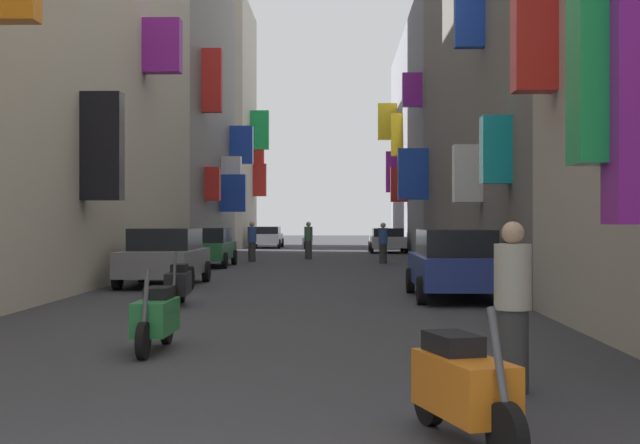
{
  "coord_description": "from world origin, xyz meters",
  "views": [
    {
      "loc": [
        1.22,
        -3.1,
        1.75
      ],
      "look_at": [
        0.48,
        28.2,
        1.71
      ],
      "focal_mm": 47.79,
      "sensor_mm": 36.0,
      "label": 1
    }
  ],
  "objects": [
    {
      "name": "parked_car_green",
      "position": [
        -3.88,
        29.5,
        0.77
      ],
      "size": [
        1.88,
        4.3,
        1.48
      ],
      "color": "#236638",
      "rests_on": "ground"
    },
    {
      "name": "building_right_mid_b",
      "position": [
        7.99,
        47.78,
        6.55
      ],
      "size": [
        7.26,
        24.44,
        13.11
      ],
      "color": "gray",
      "rests_on": "ground"
    },
    {
      "name": "pedestrian_near_right",
      "position": [
        3.0,
        32.14,
        0.84
      ],
      "size": [
        0.54,
        0.54,
        1.69
      ],
      "color": "#343434",
      "rests_on": "ground"
    },
    {
      "name": "pedestrian_crossing",
      "position": [
        -0.24,
        35.94,
        0.86
      ],
      "size": [
        0.49,
        0.49,
        1.72
      ],
      "color": "#3E3E3E",
      "rests_on": "ground"
    },
    {
      "name": "scooter_green",
      "position": [
        -1.26,
        8.27,
        0.46
      ],
      "size": [
        0.45,
        1.87,
        1.13
      ],
      "color": "#287F3D",
      "rests_on": "ground"
    },
    {
      "name": "building_left_mid_a",
      "position": [
        -7.99,
        39.39,
        10.76
      ],
      "size": [
        7.32,
        15.01,
        21.56
      ],
      "color": "slate",
      "rests_on": "ground"
    },
    {
      "name": "parked_car_silver",
      "position": [
        3.84,
        44.15,
        0.72
      ],
      "size": [
        2.03,
        4.4,
        1.35
      ],
      "color": "#B7B7BC",
      "rests_on": "ground"
    },
    {
      "name": "scooter_silver",
      "position": [
        -0.84,
        50.3,
        0.46
      ],
      "size": [
        0.6,
        1.82,
        1.13
      ],
      "color": "#ADADB2",
      "rests_on": "ground"
    },
    {
      "name": "scooter_orange",
      "position": [
        2.18,
        3.56,
        0.46
      ],
      "size": [
        0.75,
        1.81,
        1.13
      ],
      "color": "orange",
      "rests_on": "ground"
    },
    {
      "name": "ground_plane",
      "position": [
        0.0,
        30.0,
        0.0
      ],
      "size": [
        140.0,
        140.0,
        0.0
      ],
      "primitive_type": "plane",
      "color": "#38383D"
    },
    {
      "name": "scooter_black",
      "position": [
        -2.12,
        14.36,
        0.46
      ],
      "size": [
        0.53,
        2.0,
        1.13
      ],
      "color": "black",
      "rests_on": "ground"
    },
    {
      "name": "pedestrian_near_left",
      "position": [
        -2.59,
        33.49,
        0.86
      ],
      "size": [
        0.47,
        0.47,
        1.73
      ],
      "color": "#343434",
      "rests_on": "ground"
    },
    {
      "name": "parked_car_grey",
      "position": [
        -3.55,
        19.9,
        0.8
      ],
      "size": [
        2.03,
        4.17,
        1.55
      ],
      "color": "slate",
      "rests_on": "ground"
    },
    {
      "name": "pedestrian_mid_street",
      "position": [
        2.98,
        5.61,
        0.87
      ],
      "size": [
        0.45,
        0.45,
        1.75
      ],
      "color": "#3A3A3A",
      "rests_on": "ground"
    },
    {
      "name": "building_left_far",
      "position": [
        -7.98,
        55.41,
        8.28
      ],
      "size": [
        7.27,
        9.2,
        16.58
      ],
      "color": "#BCB29E",
      "rests_on": "ground"
    },
    {
      "name": "parked_car_white",
      "position": [
        -3.55,
        52.26,
        0.74
      ],
      "size": [
        1.96,
        4.31,
        1.38
      ],
      "color": "white",
      "rests_on": "ground"
    },
    {
      "name": "parked_car_blue",
      "position": [
        3.78,
        16.1,
        0.81
      ],
      "size": [
        1.9,
        4.41,
        1.56
      ],
      "color": "navy",
      "rests_on": "ground"
    }
  ]
}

